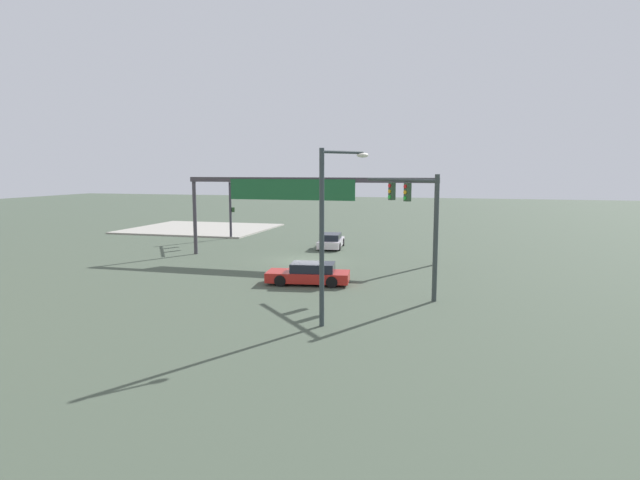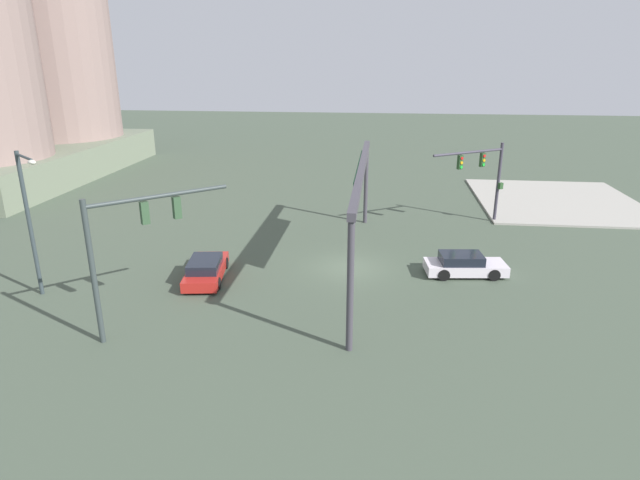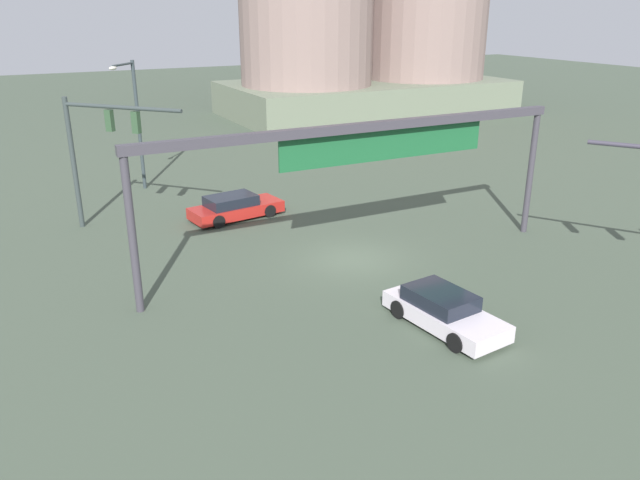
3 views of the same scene
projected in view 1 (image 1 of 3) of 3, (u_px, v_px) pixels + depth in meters
The scene contains 8 objects.
ground_plane at pixel (305, 260), 37.85m from camera, with size 179.00×179.00×0.00m, color #435040.
sidewalk_corner at pixel (202, 229), 57.72m from camera, with size 14.53×12.77×0.15m, color #A29E94.
traffic_signal_near_corner at pixel (416, 210), 26.87m from camera, with size 4.28×4.63×6.18m.
traffic_signal_opposite_side at pixel (233, 197), 48.23m from camera, with size 3.47×5.35×5.71m.
streetlamp_curved_arm at pixel (328, 223), 21.57m from camera, with size 1.74×2.04×7.25m.
overhead_sign_gantry at pixel (303, 191), 37.84m from camera, with size 18.33×0.43×5.86m.
sedan_car_approaching at pixel (309, 274), 29.96m from camera, with size 4.83×2.43×1.21m.
sedan_car_waiting_far at pixel (331, 241), 43.81m from camera, with size 2.24×4.51×1.21m.
Camera 1 is at (-10.84, 35.74, 6.38)m, focal length 29.91 mm.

